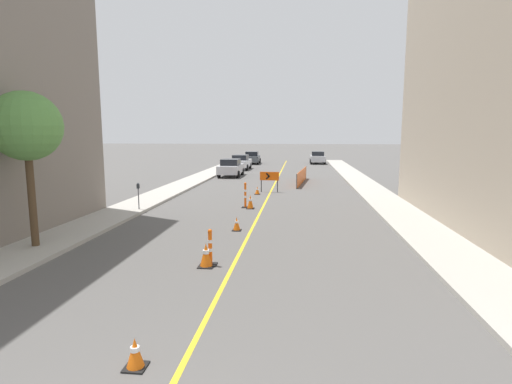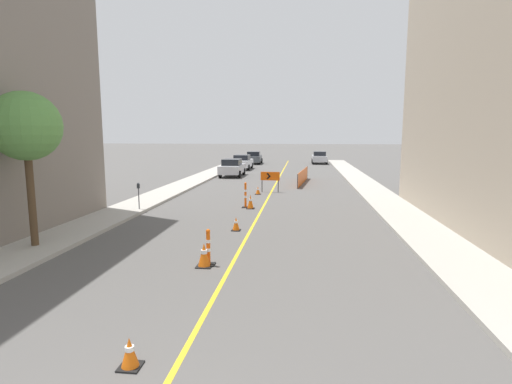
% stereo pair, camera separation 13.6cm
% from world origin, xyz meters
% --- Properties ---
extents(lane_stripe, '(0.12, 55.09, 0.01)m').
position_xyz_m(lane_stripe, '(0.00, 27.55, 0.00)').
color(lane_stripe, gold).
rests_on(lane_stripe, ground_plane).
extents(sidewalk_left, '(2.18, 55.09, 0.14)m').
position_xyz_m(sidewalk_left, '(-6.72, 27.55, 0.07)').
color(sidewalk_left, '#ADA89E').
rests_on(sidewalk_left, ground_plane).
extents(sidewalk_right, '(2.18, 55.09, 0.14)m').
position_xyz_m(sidewalk_right, '(6.72, 27.55, 0.07)').
color(sidewalk_right, '#ADA89E').
rests_on(sidewalk_right, ground_plane).
extents(traffic_cone_nearest, '(0.36, 0.36, 0.52)m').
position_xyz_m(traffic_cone_nearest, '(-0.75, 3.38, 0.26)').
color(traffic_cone_nearest, black).
rests_on(traffic_cone_nearest, ground_plane).
extents(traffic_cone_second, '(0.45, 0.45, 0.70)m').
position_xyz_m(traffic_cone_second, '(-0.77, 8.49, 0.35)').
color(traffic_cone_second, black).
rests_on(traffic_cone_second, ground_plane).
extents(traffic_cone_third, '(0.35, 0.35, 0.55)m').
position_xyz_m(traffic_cone_third, '(-0.57, 12.92, 0.27)').
color(traffic_cone_third, black).
rests_on(traffic_cone_third, ground_plane).
extents(traffic_cone_fourth, '(0.40, 0.40, 0.73)m').
position_xyz_m(traffic_cone_fourth, '(-0.61, 17.66, 0.36)').
color(traffic_cone_fourth, black).
rests_on(traffic_cone_fourth, ground_plane).
extents(traffic_cone_fifth, '(0.36, 0.36, 0.52)m').
position_xyz_m(traffic_cone_fifth, '(-0.77, 22.58, 0.26)').
color(traffic_cone_fifth, black).
rests_on(traffic_cone_fifth, ground_plane).
extents(delineator_post_front, '(0.37, 0.37, 1.09)m').
position_xyz_m(delineator_post_front, '(-0.67, 8.64, 0.46)').
color(delineator_post_front, black).
rests_on(delineator_post_front, ground_plane).
extents(delineator_post_rear, '(0.36, 0.36, 1.33)m').
position_xyz_m(delineator_post_rear, '(-0.90, 17.93, 0.59)').
color(delineator_post_rear, black).
rests_on(delineator_post_rear, ground_plane).
extents(arrow_barricade_primary, '(1.27, 0.14, 1.35)m').
position_xyz_m(arrow_barricade_primary, '(-0.08, 23.67, 1.00)').
color(arrow_barricade_primary, '#EF560C').
rests_on(arrow_barricade_primary, ground_plane).
extents(safety_mesh_fence, '(0.79, 6.82, 1.05)m').
position_xyz_m(safety_mesh_fence, '(2.08, 28.76, 0.53)').
color(safety_mesh_fence, '#EF560C').
rests_on(safety_mesh_fence, ground_plane).
extents(parked_car_curb_near, '(1.94, 4.33, 1.59)m').
position_xyz_m(parked_car_curb_near, '(-4.30, 33.17, 0.80)').
color(parked_car_curb_near, '#B7B7BC').
rests_on(parked_car_curb_near, ground_plane).
extents(parked_car_curb_mid, '(1.94, 4.33, 1.59)m').
position_xyz_m(parked_car_curb_mid, '(-4.46, 40.30, 0.80)').
color(parked_car_curb_mid, silver).
rests_on(parked_car_curb_mid, ground_plane).
extents(parked_car_curb_far, '(1.96, 4.36, 1.59)m').
position_xyz_m(parked_car_curb_far, '(-4.19, 48.54, 0.80)').
color(parked_car_curb_far, '#474C51').
rests_on(parked_car_curb_far, ground_plane).
extents(parked_car_opposite_side, '(1.93, 4.31, 1.59)m').
position_xyz_m(parked_car_opposite_side, '(4.19, 49.85, 0.80)').
color(parked_car_opposite_side, '#B7B7BC').
rests_on(parked_car_opposite_side, ground_plane).
extents(parking_meter_near_curb, '(0.12, 0.11, 1.31)m').
position_xyz_m(parking_meter_near_curb, '(-5.98, 16.18, 1.07)').
color(parking_meter_near_curb, '#4C4C51').
rests_on(parking_meter_near_curb, sidewalk_left).
extents(street_tree_left_near, '(2.23, 2.23, 5.06)m').
position_xyz_m(street_tree_left_near, '(-6.83, 9.56, 4.05)').
color(street_tree_left_near, '#4C3823').
rests_on(street_tree_left_near, sidewalk_left).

